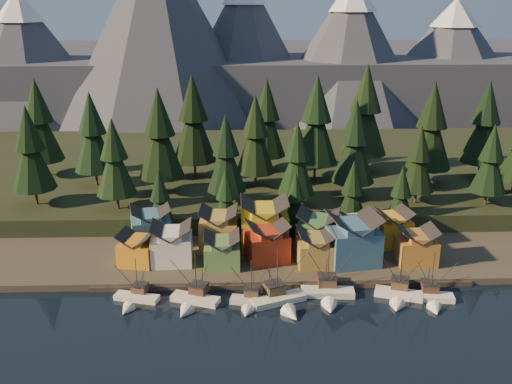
{
  "coord_description": "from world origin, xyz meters",
  "views": [
    {
      "loc": [
        -9.02,
        -91.03,
        57.34
      ],
      "look_at": [
        -5.0,
        30.0,
        16.22
      ],
      "focal_mm": 40.0,
      "sensor_mm": 36.0,
      "label": 1
    }
  ],
  "objects_px": {
    "boat_1": "(193,295)",
    "house_back_1": "(219,227)",
    "house_back_0": "(151,225)",
    "boat_4": "(328,287)",
    "boat_5": "(399,289)",
    "house_front_1": "(172,242)",
    "boat_3": "(281,295)",
    "boat_2": "(250,296)",
    "boat_6": "(433,292)",
    "house_front_0": "(137,247)",
    "boat_0": "(134,294)"
  },
  "relations": [
    {
      "from": "boat_4",
      "to": "house_front_1",
      "type": "relative_size",
      "value": 1.4
    },
    {
      "from": "boat_0",
      "to": "house_back_0",
      "type": "height_order",
      "value": "house_back_0"
    },
    {
      "from": "boat_3",
      "to": "boat_6",
      "type": "relative_size",
      "value": 1.11
    },
    {
      "from": "boat_4",
      "to": "boat_5",
      "type": "relative_size",
      "value": 1.07
    },
    {
      "from": "boat_4",
      "to": "boat_3",
      "type": "bearing_deg",
      "value": -160.88
    },
    {
      "from": "boat_2",
      "to": "boat_4",
      "type": "relative_size",
      "value": 0.8
    },
    {
      "from": "boat_5",
      "to": "house_back_0",
      "type": "bearing_deg",
      "value": 173.84
    },
    {
      "from": "house_back_0",
      "to": "house_back_1",
      "type": "distance_m",
      "value": 16.21
    },
    {
      "from": "boat_4",
      "to": "house_back_1",
      "type": "relative_size",
      "value": 1.3
    },
    {
      "from": "boat_1",
      "to": "house_front_1",
      "type": "distance_m",
      "value": 17.7
    },
    {
      "from": "boat_3",
      "to": "house_front_1",
      "type": "bearing_deg",
      "value": 121.59
    },
    {
      "from": "house_back_0",
      "to": "boat_2",
      "type": "bearing_deg",
      "value": -62.22
    },
    {
      "from": "boat_5",
      "to": "boat_6",
      "type": "bearing_deg",
      "value": 6.8
    },
    {
      "from": "boat_5",
      "to": "boat_3",
      "type": "bearing_deg",
      "value": -156.61
    },
    {
      "from": "boat_4",
      "to": "house_back_0",
      "type": "bearing_deg",
      "value": 152.01
    },
    {
      "from": "boat_0",
      "to": "boat_6",
      "type": "xyz_separation_m",
      "value": [
        59.21,
        -1.87,
        0.37
      ]
    },
    {
      "from": "boat_1",
      "to": "house_back_1",
      "type": "relative_size",
      "value": 1.17
    },
    {
      "from": "boat_2",
      "to": "house_front_1",
      "type": "relative_size",
      "value": 1.11
    },
    {
      "from": "boat_3",
      "to": "boat_4",
      "type": "height_order",
      "value": "boat_4"
    },
    {
      "from": "boat_5",
      "to": "house_front_1",
      "type": "bearing_deg",
      "value": -179.08
    },
    {
      "from": "boat_1",
      "to": "boat_3",
      "type": "height_order",
      "value": "boat_3"
    },
    {
      "from": "boat_6",
      "to": "house_back_0",
      "type": "xyz_separation_m",
      "value": [
        -59.06,
        26.44,
        4.43
      ]
    },
    {
      "from": "boat_3",
      "to": "house_front_0",
      "type": "distance_m",
      "value": 35.09
    },
    {
      "from": "boat_6",
      "to": "house_front_0",
      "type": "bearing_deg",
      "value": 172.16
    },
    {
      "from": "boat_3",
      "to": "house_back_0",
      "type": "distance_m",
      "value": 39.68
    },
    {
      "from": "boat_1",
      "to": "house_front_0",
      "type": "bearing_deg",
      "value": 149.98
    },
    {
      "from": "boat_3",
      "to": "house_back_0",
      "type": "height_order",
      "value": "boat_3"
    },
    {
      "from": "house_back_1",
      "to": "boat_3",
      "type": "bearing_deg",
      "value": -59.99
    },
    {
      "from": "boat_1",
      "to": "boat_2",
      "type": "relative_size",
      "value": 1.13
    },
    {
      "from": "boat_1",
      "to": "house_front_0",
      "type": "xyz_separation_m",
      "value": [
        -13.26,
        15.78,
        3.25
      ]
    },
    {
      "from": "boat_6",
      "to": "house_front_1",
      "type": "distance_m",
      "value": 55.95
    },
    {
      "from": "boat_6",
      "to": "house_back_1",
      "type": "distance_m",
      "value": 49.65
    },
    {
      "from": "boat_5",
      "to": "house_front_1",
      "type": "height_order",
      "value": "boat_5"
    },
    {
      "from": "boat_3",
      "to": "boat_0",
      "type": "bearing_deg",
      "value": 154.02
    },
    {
      "from": "boat_5",
      "to": "house_front_0",
      "type": "height_order",
      "value": "boat_5"
    },
    {
      "from": "house_back_0",
      "to": "boat_4",
      "type": "bearing_deg",
      "value": -44.92
    },
    {
      "from": "house_front_1",
      "to": "house_back_1",
      "type": "bearing_deg",
      "value": 34.21
    },
    {
      "from": "house_front_0",
      "to": "boat_1",
      "type": "bearing_deg",
      "value": -38.61
    },
    {
      "from": "boat_1",
      "to": "boat_2",
      "type": "xyz_separation_m",
      "value": [
        11.25,
        -0.75,
        -0.18
      ]
    },
    {
      "from": "boat_0",
      "to": "boat_1",
      "type": "relative_size",
      "value": 0.88
    },
    {
      "from": "boat_1",
      "to": "house_front_0",
      "type": "height_order",
      "value": "boat_1"
    },
    {
      "from": "boat_6",
      "to": "boat_3",
      "type": "bearing_deg",
      "value": -172.08
    },
    {
      "from": "boat_2",
      "to": "house_front_1",
      "type": "xyz_separation_m",
      "value": [
        -16.93,
        17.0,
        4.3
      ]
    },
    {
      "from": "boat_1",
      "to": "house_back_0",
      "type": "bearing_deg",
      "value": 134.09
    },
    {
      "from": "boat_6",
      "to": "house_back_0",
      "type": "distance_m",
      "value": 64.86
    },
    {
      "from": "boat_5",
      "to": "house_back_1",
      "type": "relative_size",
      "value": 1.22
    },
    {
      "from": "boat_2",
      "to": "boat_4",
      "type": "xyz_separation_m",
      "value": [
        15.83,
        2.37,
        0.43
      ]
    },
    {
      "from": "house_front_0",
      "to": "house_back_0",
      "type": "relative_size",
      "value": 0.82
    },
    {
      "from": "house_front_1",
      "to": "boat_6",
      "type": "bearing_deg",
      "value": -19.89
    },
    {
      "from": "boat_2",
      "to": "house_back_0",
      "type": "height_order",
      "value": "house_back_0"
    }
  ]
}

